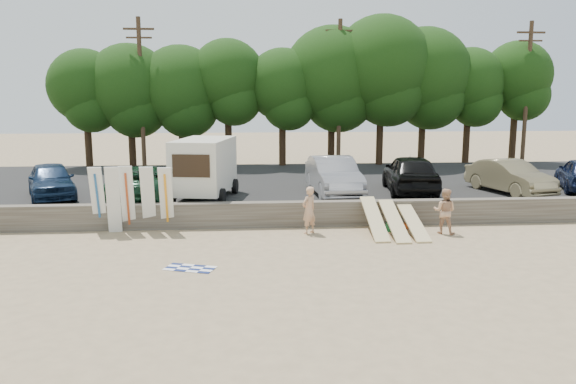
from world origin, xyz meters
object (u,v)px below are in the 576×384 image
Objects in this scene: box_trailer at (204,165)px; car_2 at (333,176)px; car_3 at (410,173)px; beachgoer_b at (445,211)px; car_0 at (51,180)px; car_4 at (510,177)px; cooler at (391,227)px; car_1 at (145,182)px; beachgoer_a at (309,210)px.

car_2 is at bearing 15.20° from box_trailer.
car_3 is 3.06× the size of beachgoer_b.
box_trailer is at bearing 3.97° from beachgoer_b.
car_0 reaches higher than beachgoer_b.
car_0 reaches higher than car_4.
car_2 is 3.02× the size of beachgoer_b.
car_1 is at bearing 169.33° from cooler.
car_2 is 4.67m from beachgoer_a.
beachgoer_b is (9.22, -4.30, -1.30)m from box_trailer.
car_1 is 3.04× the size of beachgoer_b.
cooler is at bearing 143.22° from beachgoer_a.
beachgoer_b reaches higher than cooler.
car_4 is 2.68× the size of beachgoer_b.
car_0 is 11.87× the size of cooler.
beachgoer_a is (6.70, -3.94, -0.53)m from car_1.
box_trailer is 2.44× the size of beachgoer_a.
beachgoer_a is 5.10m from beachgoer_b.
car_3 is 4.57m from car_4.
box_trailer is 0.83× the size of car_3.
car_2 is (12.50, -0.29, 0.09)m from car_0.
car_1 is at bearing 10.51° from car_3.
car_4 is 7.85m from cooler.
box_trailer is 10.26m from beachgoer_b.
car_2 is 0.99× the size of car_3.
car_4 is 10.64m from beachgoer_a.
box_trailer reaches higher than car_3.
car_3 is at bearing -21.84° from car_0.
car_0 is at bearing 163.94° from car_4.
car_2 is at bearing -173.72° from car_1.
car_2 is 3.63m from car_3.
car_0 is at bearing -175.43° from box_trailer.
box_trailer is at bearing -27.93° from car_0.
car_3 is at bearing -173.31° from car_1.
beachgoer_a is at bearing -32.44° from box_trailer.
car_3 is (16.13, -0.03, 0.13)m from car_0.
box_trailer is 6.83m from car_0.
car_3 is at bearing 1.04° from car_2.
box_trailer is 8.48m from cooler.
car_4 is (8.17, -0.18, -0.10)m from car_2.
car_1 is at bearing -69.16° from beachgoer_a.
car_3 reaches higher than beachgoer_b.
box_trailer is 11.53× the size of cooler.
car_2 reaches higher than beachgoer_a.
cooler is at bearing -16.52° from box_trailer.
car_3 is at bearing -62.80° from beachgoer_b.
car_4 is at bearing 42.03° from cooler.
beachgoer_b is at bearing -56.88° from car_2.
box_trailer is at bearing 11.68° from car_3.
cooler is (-6.60, -4.04, -1.30)m from car_4.
car_4 is at bearing -106.82° from beachgoer_b.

